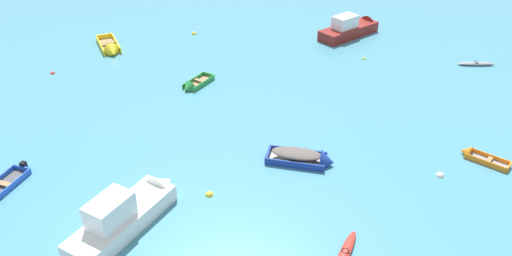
{
  "coord_description": "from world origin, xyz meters",
  "views": [
    {
      "loc": [
        5.23,
        -2.35,
        16.3
      ],
      "look_at": [
        0.0,
        23.15,
        0.15
      ],
      "focal_mm": 34.36,
      "sensor_mm": 36.0,
      "label": 1
    }
  ],
  "objects_px": {
    "rowboat_deep_blue_midfield_left": "(308,158)",
    "rowboat_orange_far_left": "(475,156)",
    "motor_launch_white_midfield_right": "(128,212)",
    "mooring_buoy_between_boats_left": "(364,59)",
    "rowboat_green_far_right": "(193,86)",
    "rowboat_yellow_cluster_outer": "(111,49)",
    "mooring_buoy_midfield": "(440,176)",
    "kayak_grey_back_row_left": "(476,64)",
    "mooring_buoy_near_foreground": "(53,74)",
    "mooring_buoy_between_boats_right": "(194,34)",
    "motor_launch_maroon_foreground_center": "(352,28)",
    "mooring_buoy_outer_edge": "(209,195)",
    "kayak_red_center": "(345,253)"
  },
  "relations": [
    {
      "from": "rowboat_yellow_cluster_outer",
      "to": "mooring_buoy_outer_edge",
      "type": "height_order",
      "value": "rowboat_yellow_cluster_outer"
    },
    {
      "from": "rowboat_green_far_right",
      "to": "mooring_buoy_between_boats_right",
      "type": "bearing_deg",
      "value": 107.37
    },
    {
      "from": "rowboat_orange_far_left",
      "to": "mooring_buoy_near_foreground",
      "type": "bearing_deg",
      "value": 169.95
    },
    {
      "from": "rowboat_deep_blue_midfield_left",
      "to": "motor_launch_white_midfield_right",
      "type": "distance_m",
      "value": 10.27
    },
    {
      "from": "motor_launch_maroon_foreground_center",
      "to": "rowboat_green_far_right",
      "type": "bearing_deg",
      "value": -129.76
    },
    {
      "from": "mooring_buoy_between_boats_right",
      "to": "mooring_buoy_midfield",
      "type": "bearing_deg",
      "value": -41.91
    },
    {
      "from": "rowboat_orange_far_left",
      "to": "mooring_buoy_midfield",
      "type": "bearing_deg",
      "value": -134.72
    },
    {
      "from": "mooring_buoy_between_boats_left",
      "to": "motor_launch_white_midfield_right",
      "type": "bearing_deg",
      "value": -116.03
    },
    {
      "from": "rowboat_green_far_right",
      "to": "mooring_buoy_outer_edge",
      "type": "distance_m",
      "value": 12.32
    },
    {
      "from": "motor_launch_maroon_foreground_center",
      "to": "mooring_buoy_midfield",
      "type": "xyz_separation_m",
      "value": [
        5.55,
        -20.45,
        -0.66
      ]
    },
    {
      "from": "rowboat_deep_blue_midfield_left",
      "to": "motor_launch_maroon_foreground_center",
      "type": "xyz_separation_m",
      "value": [
        1.66,
        20.69,
        0.34
      ]
    },
    {
      "from": "mooring_buoy_outer_edge",
      "to": "rowboat_green_far_right",
      "type": "bearing_deg",
      "value": 111.84
    },
    {
      "from": "kayak_grey_back_row_left",
      "to": "kayak_red_center",
      "type": "relative_size",
      "value": 1.0
    },
    {
      "from": "rowboat_green_far_right",
      "to": "mooring_buoy_between_boats_right",
      "type": "distance_m",
      "value": 10.85
    },
    {
      "from": "motor_launch_maroon_foreground_center",
      "to": "mooring_buoy_between_boats_left",
      "type": "height_order",
      "value": "motor_launch_maroon_foreground_center"
    },
    {
      "from": "rowboat_yellow_cluster_outer",
      "to": "mooring_buoy_midfield",
      "type": "bearing_deg",
      "value": -26.02
    },
    {
      "from": "motor_launch_white_midfield_right",
      "to": "mooring_buoy_between_boats_left",
      "type": "relative_size",
      "value": 23.68
    },
    {
      "from": "rowboat_green_far_right",
      "to": "mooring_buoy_between_boats_left",
      "type": "height_order",
      "value": "rowboat_green_far_right"
    },
    {
      "from": "motor_launch_maroon_foreground_center",
      "to": "mooring_buoy_outer_edge",
      "type": "xyz_separation_m",
      "value": [
        -6.33,
        -24.55,
        -0.66
      ]
    },
    {
      "from": "motor_launch_white_midfield_right",
      "to": "kayak_grey_back_row_left",
      "type": "bearing_deg",
      "value": 49.14
    },
    {
      "from": "motor_launch_white_midfield_right",
      "to": "mooring_buoy_midfield",
      "type": "distance_m",
      "value": 16.57
    },
    {
      "from": "rowboat_deep_blue_midfield_left",
      "to": "motor_launch_maroon_foreground_center",
      "type": "relative_size",
      "value": 0.61
    },
    {
      "from": "rowboat_orange_far_left",
      "to": "mooring_buoy_midfield",
      "type": "relative_size",
      "value": 6.31
    },
    {
      "from": "kayak_red_center",
      "to": "mooring_buoy_midfield",
      "type": "xyz_separation_m",
      "value": [
        4.8,
        6.88,
        -0.14
      ]
    },
    {
      "from": "mooring_buoy_near_foreground",
      "to": "mooring_buoy_midfield",
      "type": "height_order",
      "value": "mooring_buoy_midfield"
    },
    {
      "from": "rowboat_deep_blue_midfield_left",
      "to": "rowboat_orange_far_left",
      "type": "xyz_separation_m",
      "value": [
        9.38,
        2.43,
        -0.18
      ]
    },
    {
      "from": "kayak_red_center",
      "to": "mooring_buoy_near_foreground",
      "type": "distance_m",
      "value": 27.12
    },
    {
      "from": "rowboat_deep_blue_midfield_left",
      "to": "mooring_buoy_between_boats_right",
      "type": "bearing_deg",
      "value": 124.85
    },
    {
      "from": "rowboat_orange_far_left",
      "to": "mooring_buoy_between_boats_right",
      "type": "height_order",
      "value": "rowboat_orange_far_left"
    },
    {
      "from": "rowboat_yellow_cluster_outer",
      "to": "mooring_buoy_between_boats_left",
      "type": "bearing_deg",
      "value": 7.58
    },
    {
      "from": "kayak_grey_back_row_left",
      "to": "rowboat_deep_blue_midfield_left",
      "type": "bearing_deg",
      "value": -126.19
    },
    {
      "from": "mooring_buoy_outer_edge",
      "to": "kayak_red_center",
      "type": "bearing_deg",
      "value": -21.46
    },
    {
      "from": "mooring_buoy_between_boats_right",
      "to": "rowboat_yellow_cluster_outer",
      "type": "bearing_deg",
      "value": -136.23
    },
    {
      "from": "mooring_buoy_near_foreground",
      "to": "rowboat_orange_far_left",
      "type": "bearing_deg",
      "value": -10.05
    },
    {
      "from": "rowboat_deep_blue_midfield_left",
      "to": "mooring_buoy_between_boats_left",
      "type": "distance_m",
      "value": 15.66
    },
    {
      "from": "rowboat_yellow_cluster_outer",
      "to": "mooring_buoy_outer_edge",
      "type": "distance_m",
      "value": 21.21
    },
    {
      "from": "rowboat_yellow_cluster_outer",
      "to": "mooring_buoy_midfield",
      "type": "xyz_separation_m",
      "value": [
        25.28,
        -12.34,
        -0.23
      ]
    },
    {
      "from": "mooring_buoy_outer_edge",
      "to": "motor_launch_white_midfield_right",
      "type": "bearing_deg",
      "value": -138.95
    },
    {
      "from": "rowboat_orange_far_left",
      "to": "motor_launch_maroon_foreground_center",
      "type": "xyz_separation_m",
      "value": [
        -7.71,
        18.27,
        0.52
      ]
    },
    {
      "from": "rowboat_yellow_cluster_outer",
      "to": "kayak_grey_back_row_left",
      "type": "xyz_separation_m",
      "value": [
        29.7,
        3.31,
        -0.1
      ]
    },
    {
      "from": "mooring_buoy_outer_edge",
      "to": "mooring_buoy_midfield",
      "type": "distance_m",
      "value": 12.57
    },
    {
      "from": "rowboat_orange_far_left",
      "to": "rowboat_green_far_right",
      "type": "xyz_separation_m",
      "value": [
        -18.63,
        5.15,
        0.02
      ]
    },
    {
      "from": "rowboat_deep_blue_midfield_left",
      "to": "kayak_grey_back_row_left",
      "type": "bearing_deg",
      "value": 53.81
    },
    {
      "from": "rowboat_green_far_right",
      "to": "rowboat_deep_blue_midfield_left",
      "type": "bearing_deg",
      "value": -39.34
    },
    {
      "from": "rowboat_green_far_right",
      "to": "mooring_buoy_near_foreground",
      "type": "height_order",
      "value": "rowboat_green_far_right"
    },
    {
      "from": "mooring_buoy_midfield",
      "to": "rowboat_yellow_cluster_outer",
      "type": "bearing_deg",
      "value": 153.98
    },
    {
      "from": "kayak_grey_back_row_left",
      "to": "mooring_buoy_near_foreground",
      "type": "height_order",
      "value": "kayak_grey_back_row_left"
    },
    {
      "from": "mooring_buoy_between_boats_right",
      "to": "mooring_buoy_between_boats_left",
      "type": "height_order",
      "value": "mooring_buoy_between_boats_right"
    },
    {
      "from": "kayak_grey_back_row_left",
      "to": "mooring_buoy_outer_edge",
      "type": "distance_m",
      "value": 25.61
    },
    {
      "from": "mooring_buoy_outer_edge",
      "to": "mooring_buoy_between_boats_right",
      "type": "bearing_deg",
      "value": 109.75
    }
  ]
}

